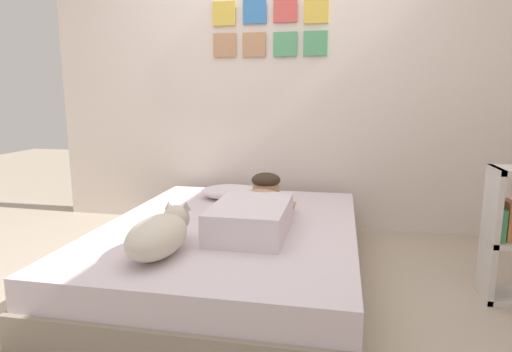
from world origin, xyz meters
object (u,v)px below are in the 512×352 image
pillow (234,192)px  cell_phone (218,217)px  bed (231,249)px  coffee_cup (263,203)px  dog (160,234)px  person_lying (256,209)px

pillow → cell_phone: pillow is taller
bed → coffee_cup: (0.13, 0.41, 0.21)m
coffee_cup → dog: bearing=-109.4°
coffee_cup → cell_phone: size_ratio=0.89×
bed → pillow: bearing=102.4°
bed → dog: 0.68m
bed → person_lying: person_lying is taller
bed → coffee_cup: 0.48m
person_lying → coffee_cup: bearing=94.8°
pillow → person_lying: bearing=-65.1°
pillow → dog: size_ratio=0.90×
coffee_cup → cell_phone: 0.39m
person_lying → dog: person_lying is taller
pillow → cell_phone: size_ratio=3.71×
dog → coffee_cup: 1.05m
person_lying → cell_phone: 0.33m
dog → cell_phone: size_ratio=4.11×
bed → coffee_cup: bearing=72.7°
pillow → coffee_cup: size_ratio=4.16×
dog → person_lying: bearing=55.0°
person_lying → coffee_cup: person_lying is taller
bed → cell_phone: 0.24m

